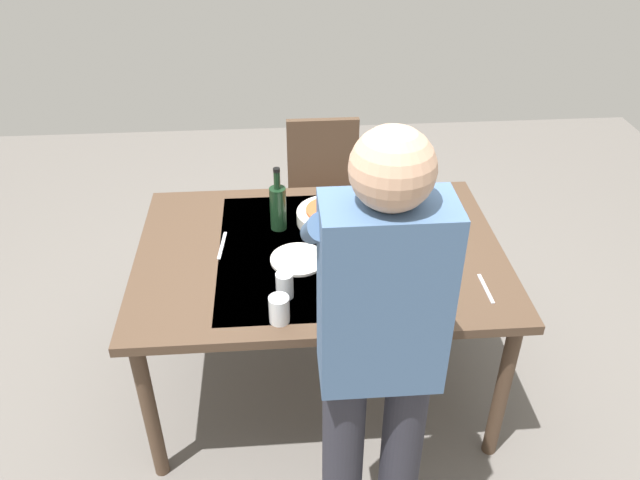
# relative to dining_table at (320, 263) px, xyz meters

# --- Properties ---
(ground_plane) EXTENTS (6.00, 6.00, 0.00)m
(ground_plane) POSITION_rel_dining_table_xyz_m (0.00, 0.00, -0.70)
(ground_plane) COLOR #66605B
(dining_table) EXTENTS (1.54, 1.08, 0.77)m
(dining_table) POSITION_rel_dining_table_xyz_m (0.00, 0.00, 0.00)
(dining_table) COLOR #4C3828
(dining_table) RESTS_ON ground_plane
(chair_near) EXTENTS (0.40, 0.40, 0.91)m
(chair_near) POSITION_rel_dining_table_xyz_m (-0.09, -0.92, -0.17)
(chair_near) COLOR #352114
(chair_near) RESTS_ON ground_plane
(person_server) EXTENTS (0.42, 0.61, 1.69)m
(person_server) POSITION_rel_dining_table_xyz_m (-0.12, 0.80, 0.26)
(person_server) COLOR #2D2D38
(person_server) RESTS_ON ground_plane
(wine_bottle) EXTENTS (0.07, 0.07, 0.30)m
(wine_bottle) POSITION_rel_dining_table_xyz_m (0.17, -0.19, 0.18)
(wine_bottle) COLOR black
(wine_bottle) RESTS_ON dining_table
(wine_glass_left) EXTENTS (0.07, 0.07, 0.15)m
(wine_glass_left) POSITION_rel_dining_table_xyz_m (-0.32, 0.10, 0.17)
(wine_glass_left) COLOR white
(wine_glass_left) RESTS_ON dining_table
(water_cup_near_left) EXTENTS (0.08, 0.08, 0.10)m
(water_cup_near_left) POSITION_rel_dining_table_xyz_m (-0.51, -0.18, 0.12)
(water_cup_near_left) COLOR silver
(water_cup_near_left) RESTS_ON dining_table
(water_cup_near_right) EXTENTS (0.08, 0.08, 0.11)m
(water_cup_near_right) POSITION_rel_dining_table_xyz_m (0.18, 0.44, 0.12)
(water_cup_near_right) COLOR silver
(water_cup_near_right) RESTS_ON dining_table
(water_cup_far_left) EXTENTS (0.07, 0.07, 0.10)m
(water_cup_far_left) POSITION_rel_dining_table_xyz_m (0.16, 0.30, 0.12)
(water_cup_far_left) COLOR silver
(water_cup_far_left) RESTS_ON dining_table
(serving_bowl_pasta) EXTENTS (0.30, 0.30, 0.07)m
(serving_bowl_pasta) POSITION_rel_dining_table_xyz_m (-0.06, -0.22, 0.10)
(serving_bowl_pasta) COLOR silver
(serving_bowl_pasta) RESTS_ON dining_table
(dinner_plate_near) EXTENTS (0.23, 0.23, 0.01)m
(dinner_plate_near) POSITION_rel_dining_table_xyz_m (-0.16, 0.32, 0.08)
(dinner_plate_near) COLOR silver
(dinner_plate_near) RESTS_ON dining_table
(dinner_plate_far) EXTENTS (0.23, 0.23, 0.01)m
(dinner_plate_far) POSITION_rel_dining_table_xyz_m (0.10, 0.07, 0.08)
(dinner_plate_far) COLOR silver
(dinner_plate_far) RESTS_ON dining_table
(table_knife) EXTENTS (0.03, 0.20, 0.00)m
(table_knife) POSITION_rel_dining_table_xyz_m (0.41, -0.06, 0.07)
(table_knife) COLOR silver
(table_knife) RESTS_ON dining_table
(table_fork) EXTENTS (0.02, 0.18, 0.00)m
(table_fork) POSITION_rel_dining_table_xyz_m (-0.62, 0.31, 0.07)
(table_fork) COLOR silver
(table_fork) RESTS_ON dining_table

